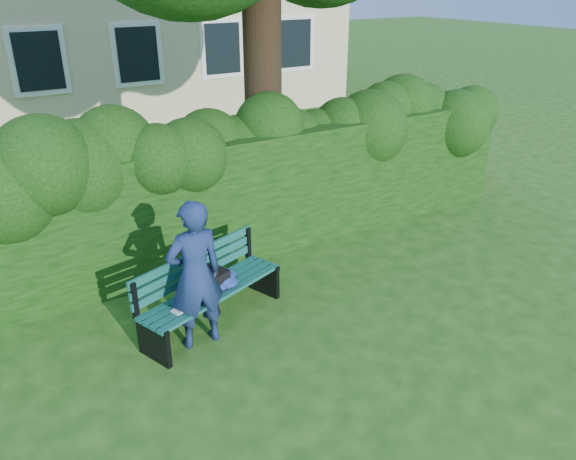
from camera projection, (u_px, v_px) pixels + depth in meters
ground at (313, 316)px, 6.97m from camera, size 80.00×80.00×0.00m
hedge at (232, 195)px, 8.30m from camera, size 10.00×1.00×1.80m
park_bench at (211, 285)px, 6.67m from camera, size 1.99×1.17×0.89m
man_reading at (195, 275)px, 6.13m from camera, size 0.64×0.43×1.75m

